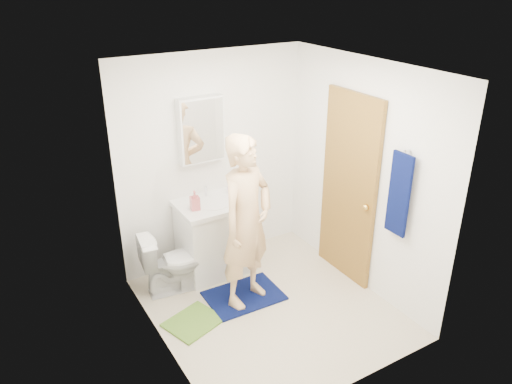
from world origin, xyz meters
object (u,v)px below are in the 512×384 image
towel (399,195)px  soap_dispenser (195,200)px  vanity_cabinet (215,239)px  toilet (173,262)px  man (247,222)px  medicine_cabinet (201,130)px  toothbrush_cup (232,189)px

towel → soap_dispenser: towel is taller
soap_dispenser → towel: bearing=-45.2°
vanity_cabinet → soap_dispenser: soap_dispenser is taller
toilet → soap_dispenser: soap_dispenser is taller
man → soap_dispenser: bearing=91.9°
vanity_cabinet → soap_dispenser: 0.61m
towel → medicine_cabinet: bearing=124.6°
vanity_cabinet → medicine_cabinet: bearing=90.0°
medicine_cabinet → soap_dispenser: 0.74m
toilet → soap_dispenser: (0.31, 0.06, 0.62)m
medicine_cabinet → towel: medicine_cabinet is taller
toilet → toothbrush_cup: size_ratio=6.10×
soap_dispenser → toothbrush_cup: 0.56m
vanity_cabinet → toilet: bearing=-168.1°
towel → soap_dispenser: 2.03m
medicine_cabinet → soap_dispenser: size_ratio=3.37×
vanity_cabinet → man: (0.03, -0.67, 0.51)m
vanity_cabinet → toothbrush_cup: bearing=19.6°
towel → toilet: 2.39m
medicine_cabinet → toilet: size_ratio=1.04×
vanity_cabinet → toilet: vanity_cabinet is taller
towel → toothbrush_cup: bearing=119.3°
medicine_cabinet → toothbrush_cup: medicine_cabinet is taller
vanity_cabinet → man: size_ratio=0.45×
vanity_cabinet → toothbrush_cup: 0.58m
toilet → toothbrush_cup: (0.84, 0.22, 0.56)m
man → towel: bearing=-56.5°
medicine_cabinet → towel: size_ratio=0.87×
man → vanity_cabinet: bearing=70.9°
toothbrush_cup → man: size_ratio=0.06×
vanity_cabinet → towel: size_ratio=1.00×
towel → toilet: size_ratio=1.19×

